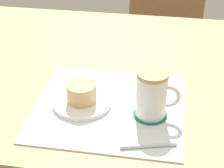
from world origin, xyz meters
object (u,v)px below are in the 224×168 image
Objects in this scene: wooden_chair at (167,36)px; pastry_plate at (82,102)px; pastry at (82,92)px; dining_table at (109,85)px; coffee_mug at (152,94)px.

wooden_chair is 1.02m from pastry_plate.
wooden_chair is 1.03m from pastry.
coffee_mug is at bearing -57.16° from dining_table.
coffee_mug reaches higher than pastry_plate.
dining_table is at bearing 80.37° from pastry.
pastry is 0.64× the size of coffee_mug.
dining_table is 1.59× the size of wooden_chair.
wooden_chair is (0.16, 0.76, -0.16)m from dining_table.
pastry_plate is (-0.20, -0.97, 0.24)m from wooden_chair.
dining_table is 17.67× the size of pastry.
coffee_mug is at bearing -5.95° from pastry_plate.
coffee_mug is at bearing -5.95° from pastry.
coffee_mug reaches higher than pastry.
dining_table is 8.76× the size of pastry_plate.
pastry_plate is 2.02× the size of pastry.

